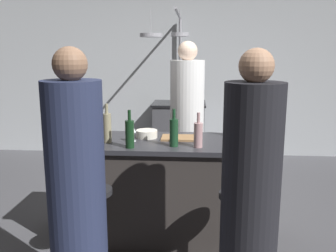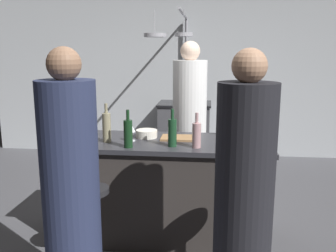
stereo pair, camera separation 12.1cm
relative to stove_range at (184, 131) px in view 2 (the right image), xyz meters
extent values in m
plane|color=#4C4C51|center=(0.00, -2.45, -0.45)|extent=(9.00, 9.00, 0.00)
cube|color=#B2B7BC|center=(0.00, 0.40, 0.85)|extent=(6.40, 0.16, 2.60)
cube|color=#332D2B|center=(0.00, -2.45, -0.02)|extent=(1.72, 0.66, 0.86)
cube|color=#2D2D33|center=(0.00, -2.45, 0.43)|extent=(1.80, 0.72, 0.04)
cube|color=#47474C|center=(0.00, 0.00, -0.02)|extent=(0.76, 0.60, 0.86)
cube|color=black|center=(0.00, 0.00, 0.43)|extent=(0.80, 0.64, 0.03)
cylinder|color=white|center=(0.15, -1.52, 0.34)|extent=(0.37, 0.37, 1.57)
sphere|color=beige|center=(0.15, -1.52, 1.22)|extent=(0.21, 0.21, 0.21)
cylinder|color=#4C4C51|center=(-0.48, -3.07, -0.11)|extent=(0.06, 0.06, 0.62)
cylinder|color=black|center=(-0.48, -3.07, 0.21)|extent=(0.26, 0.26, 0.04)
cylinder|color=#262D4C|center=(-0.48, -3.46, 0.31)|extent=(0.36, 0.36, 1.50)
sphere|color=#8C664C|center=(-0.48, -3.46, 1.15)|extent=(0.21, 0.21, 0.21)
cylinder|color=#4C4C51|center=(0.55, -3.07, -0.11)|extent=(0.06, 0.06, 0.62)
cylinder|color=black|center=(0.55, -3.07, 0.21)|extent=(0.26, 0.26, 0.04)
cylinder|color=black|center=(0.59, -3.42, 0.30)|extent=(0.36, 0.36, 1.50)
sphere|color=tan|center=(0.59, -3.42, 1.14)|extent=(0.20, 0.20, 0.20)
cylinder|color=gray|center=(0.00, 0.25, 0.63)|extent=(0.04, 0.04, 2.15)
cylinder|color=gray|center=(0.00, -0.48, 1.70)|extent=(0.04, 1.45, 0.04)
cylinder|color=gray|center=(-0.30, -1.01, 1.41)|extent=(0.27, 0.27, 0.04)
cylinder|color=gray|center=(-0.30, -1.05, 1.55)|extent=(0.01, 0.01, 0.30)
cylinder|color=gray|center=(0.05, -1.03, 1.41)|extent=(0.22, 0.22, 0.04)
cylinder|color=gray|center=(0.05, -1.05, 1.56)|extent=(0.01, 0.01, 0.29)
cube|color=#997047|center=(0.11, -2.37, 0.46)|extent=(0.32, 0.22, 0.02)
cylinder|color=#382319|center=(0.56, -2.22, 0.56)|extent=(0.05, 0.05, 0.21)
cylinder|color=gray|center=(-0.50, -2.55, 0.58)|extent=(0.07, 0.07, 0.25)
cylinder|color=gray|center=(-0.50, -2.55, 0.75)|extent=(0.03, 0.03, 0.08)
cylinder|color=#B78C8E|center=(0.27, -2.65, 0.55)|extent=(0.07, 0.07, 0.20)
cylinder|color=#B78C8E|center=(0.27, -2.65, 0.70)|extent=(0.03, 0.03, 0.08)
cylinder|color=#193D23|center=(0.07, -2.64, 0.57)|extent=(0.07, 0.07, 0.23)
cylinder|color=#193D23|center=(0.07, -2.64, 0.72)|extent=(0.03, 0.03, 0.08)
cylinder|color=#143319|center=(-0.28, -2.71, 0.57)|extent=(0.07, 0.07, 0.22)
cylinder|color=#143319|center=(-0.28, -2.71, 0.72)|extent=(0.03, 0.03, 0.08)
cylinder|color=silver|center=(0.62, -2.47, 0.46)|extent=(0.06, 0.06, 0.01)
cylinder|color=silver|center=(0.62, -2.47, 0.50)|extent=(0.01, 0.01, 0.07)
cone|color=silver|center=(0.62, -2.47, 0.57)|extent=(0.07, 0.07, 0.06)
cylinder|color=silver|center=(-0.30, -2.49, 0.46)|extent=(0.06, 0.06, 0.01)
cylinder|color=silver|center=(-0.30, -2.49, 0.50)|extent=(0.01, 0.01, 0.07)
cone|color=silver|center=(-0.30, -2.49, 0.57)|extent=(0.07, 0.07, 0.06)
cylinder|color=brown|center=(-0.73, -2.43, 0.49)|extent=(0.14, 0.14, 0.06)
cylinder|color=silver|center=(-0.19, -2.35, 0.49)|extent=(0.19, 0.19, 0.07)
camera|label=1|loc=(0.24, -5.58, 1.23)|focal=39.53mm
camera|label=2|loc=(0.36, -5.57, 1.23)|focal=39.53mm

